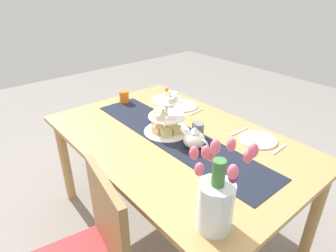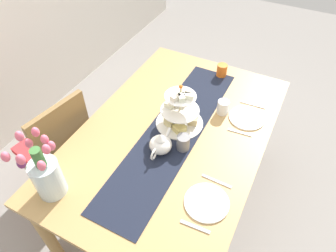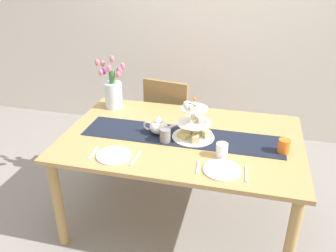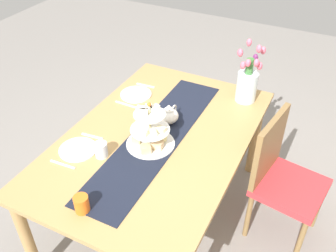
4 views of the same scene
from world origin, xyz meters
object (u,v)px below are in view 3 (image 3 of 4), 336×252
object	(u,v)px
fork_left	(93,153)
knife_left	(135,158)
teapot	(158,126)
knife_right	(246,173)
tiered_cake_stand	(194,126)
mug_grey	(165,135)
dining_table	(182,147)
chair_left	(170,118)
mug_orange	(284,146)
fork_right	(198,167)
dinner_plate_right	(222,170)
mug_white_text	(222,150)
dinner_plate_left	(114,155)
tulip_vase	(113,91)

from	to	relation	value
fork_left	knife_left	bearing A→B (deg)	0.00
teapot	knife_right	size ratio (longest dim) A/B	1.40
teapot	tiered_cake_stand	bearing A→B (deg)	0.64
fork_left	knife_left	distance (m)	0.29
tiered_cake_stand	teapot	bearing A→B (deg)	-179.36
knife_left	mug_grey	size ratio (longest dim) A/B	1.79
tiered_cake_stand	dining_table	bearing A→B (deg)	-178.05
chair_left	mug_orange	world-z (taller)	chair_left
teapot	fork_right	world-z (taller)	teapot
teapot	fork_left	bearing A→B (deg)	-132.94
dinner_plate_right	knife_right	distance (m)	0.15
mug_grey	mug_orange	distance (m)	0.79
dining_table	dinner_plate_right	bearing A→B (deg)	-48.56
knife_left	dinner_plate_right	distance (m)	0.55
knife_left	fork_right	bearing A→B (deg)	0.00
chair_left	mug_white_text	size ratio (longest dim) A/B	9.58
chair_left	fork_left	bearing A→B (deg)	-102.08
dinner_plate_left	fork_left	xyz separation A→B (m)	(-0.14, 0.00, -0.00)
fork_left	knife_right	world-z (taller)	same
dining_table	tiered_cake_stand	distance (m)	0.20
fork_right	tulip_vase	bearing A→B (deg)	138.79
chair_left	dinner_plate_left	xyz separation A→B (m)	(-0.10, -1.14, 0.25)
teapot	fork_left	xyz separation A→B (m)	(-0.34, -0.37, -0.06)
fork_right	knife_right	world-z (taller)	same
teapot	fork_right	size ratio (longest dim) A/B	1.59
teapot	fork_right	bearing A→B (deg)	-46.25
dining_table	mug_white_text	world-z (taller)	mug_white_text
fork_right	teapot	bearing A→B (deg)	133.75
chair_left	knife_left	distance (m)	1.17
dinner_plate_left	fork_left	world-z (taller)	dinner_plate_left
mug_grey	mug_white_text	xyz separation A→B (m)	(0.40, -0.10, -0.00)
dinner_plate_left	fork_left	bearing A→B (deg)	180.00
fork_right	knife_left	bearing A→B (deg)	180.00
tulip_vase	knife_right	world-z (taller)	tulip_vase
dinner_plate_right	mug_grey	size ratio (longest dim) A/B	2.42
fork_left	mug_grey	xyz separation A→B (m)	(0.42, 0.26, 0.05)
dining_table	mug_orange	size ratio (longest dim) A/B	17.72
dinner_plate_left	knife_left	xyz separation A→B (m)	(0.14, 0.00, -0.00)
fork_right	mug_orange	world-z (taller)	mug_orange
tulip_vase	knife_right	distance (m)	1.36
fork_right	mug_orange	bearing A→B (deg)	31.07
dinner_plate_right	tiered_cake_stand	bearing A→B (deg)	122.99
dinner_plate_left	dinner_plate_right	size ratio (longest dim) A/B	1.00
chair_left	tulip_vase	world-z (taller)	tulip_vase
mug_grey	tiered_cake_stand	bearing A→B (deg)	31.67
tulip_vase	mug_white_text	world-z (taller)	tulip_vase
tiered_cake_stand	fork_left	distance (m)	0.71
knife_left	mug_white_text	distance (m)	0.55
fork_right	knife_right	xyz separation A→B (m)	(0.29, 0.00, 0.00)
dining_table	chair_left	world-z (taller)	chair_left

